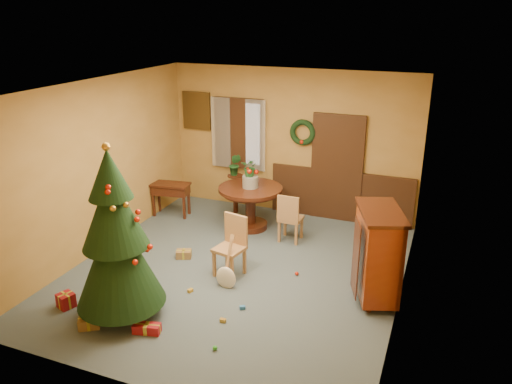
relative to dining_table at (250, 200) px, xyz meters
The scene contains 21 objects.
room_envelope 1.33m from the dining_table, 58.36° to the left, with size 5.50×5.50×5.50m.
dining_table is the anchor object (origin of this frame).
urn 0.35m from the dining_table, ahead, with size 0.29×0.29×0.21m, color slate.
centerpiece_plant 0.64m from the dining_table, ahead, with size 0.32×0.27×0.35m, color #1E4C23.
chair_near 1.76m from the dining_table, 77.19° to the right, with size 0.49×0.49×0.96m.
chair_far 0.93m from the dining_table, 19.44° to the right, with size 0.40×0.40×0.91m.
guitar 2.20m from the dining_table, 77.50° to the right, with size 0.32×0.15×0.75m, color #F7E9CE, non-canonical shape.
plant_stand 0.83m from the dining_table, 133.68° to the left, with size 0.31×0.31×0.81m.
stand_plant 0.95m from the dining_table, 133.68° to the left, with size 0.24×0.20×0.45m, color #19471E.
christmas_tree 3.41m from the dining_table, 98.92° to the right, with size 1.18×1.18×2.43m.
writing_desk 1.72m from the dining_table, behind, with size 0.81×0.49×0.68m.
sideboard 3.03m from the dining_table, 31.56° to the right, with size 0.88×1.18×1.35m.
gift_a 3.83m from the dining_table, 101.71° to the right, with size 0.33×0.31×0.15m.
gift_b 3.75m from the dining_table, 111.83° to the right, with size 0.26×0.26×0.21m.
gift_c 1.73m from the dining_table, 110.66° to the right, with size 0.29×0.25×0.14m.
gift_d 3.58m from the dining_table, 90.01° to the right, with size 0.38×0.22×0.13m.
toy_a 2.81m from the dining_table, 70.16° to the right, with size 0.08×0.05×0.05m, color #2867B1.
toy_b 3.71m from the dining_table, 74.65° to the right, with size 0.06×0.06×0.06m, color green.
toy_c 2.53m from the dining_table, 88.96° to the right, with size 0.08×0.05×0.05m, color #BD8A23.
toy_d 2.04m from the dining_table, 46.12° to the right, with size 0.06×0.06×0.06m, color red.
toy_e 3.13m from the dining_table, 74.70° to the right, with size 0.08×0.05×0.05m, color #BF892D.
Camera 1 is at (2.87, -6.39, 3.93)m, focal length 35.00 mm.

